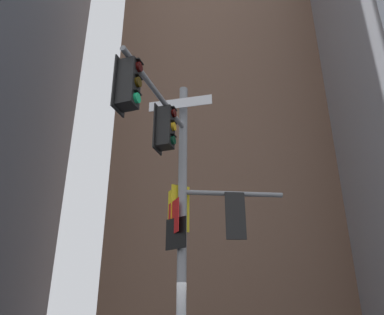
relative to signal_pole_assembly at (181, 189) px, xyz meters
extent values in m
cube|color=brown|center=(-0.49, 21.72, 18.12)|extent=(14.75, 14.75, 45.24)
cylinder|color=gray|center=(-0.07, 0.54, -0.71)|extent=(0.22, 0.22, 7.59)
cylinder|color=gray|center=(-0.33, -1.11, 1.88)|extent=(0.62, 3.31, 0.12)
cylinder|color=gray|center=(1.12, 0.87, 0.11)|extent=(2.42, 0.78, 0.12)
cube|color=black|center=(-0.44, -0.58, 1.28)|extent=(0.10, 0.48, 1.14)
cube|color=black|center=(-0.25, -0.61, 1.28)|extent=(0.39, 0.39, 1.00)
cylinder|color=#360605|center=(-0.05, -0.64, 1.63)|extent=(0.09, 0.21, 0.20)
cube|color=black|center=(-0.05, -0.64, 1.75)|extent=(0.10, 0.23, 0.02)
cylinder|color=yellow|center=(-0.05, -0.64, 1.28)|extent=(0.09, 0.21, 0.20)
cube|color=black|center=(-0.05, -0.64, 1.40)|extent=(0.10, 0.23, 0.02)
cylinder|color=#06311C|center=(-0.05, -0.64, 0.93)|extent=(0.09, 0.21, 0.20)
cube|color=black|center=(-0.05, -0.64, 1.05)|extent=(0.10, 0.23, 0.02)
cube|color=black|center=(-0.71, -2.39, 1.28)|extent=(0.10, 0.48, 1.14)
cube|color=black|center=(-0.53, -2.42, 1.28)|extent=(0.39, 0.39, 1.00)
cylinder|color=#360605|center=(-0.33, -2.45, 1.63)|extent=(0.09, 0.21, 0.20)
cube|color=black|center=(-0.32, -2.45, 1.75)|extent=(0.10, 0.23, 0.02)
cylinder|color=#3C2C06|center=(-0.33, -2.45, 1.28)|extent=(0.09, 0.21, 0.20)
cube|color=black|center=(-0.32, -2.45, 1.40)|extent=(0.10, 0.23, 0.02)
cylinder|color=#19C672|center=(-0.33, -2.45, 0.93)|extent=(0.09, 0.21, 0.20)
cube|color=black|center=(-0.32, -2.45, 1.05)|extent=(0.10, 0.23, 0.02)
cube|color=black|center=(1.17, 0.69, -0.49)|extent=(0.47, 0.16, 1.14)
cube|color=black|center=(1.12, 0.87, -0.49)|extent=(0.42, 0.42, 1.00)
cylinder|color=#360605|center=(1.07, 1.06, -0.14)|extent=(0.21, 0.11, 0.20)
cube|color=black|center=(1.07, 1.07, -0.02)|extent=(0.23, 0.13, 0.02)
cylinder|color=yellow|center=(1.07, 1.06, -0.49)|extent=(0.21, 0.11, 0.20)
cube|color=black|center=(1.07, 1.07, -0.37)|extent=(0.23, 0.13, 0.02)
cylinder|color=#06311C|center=(1.07, 1.06, -0.84)|extent=(0.21, 0.11, 0.20)
cube|color=black|center=(1.07, 1.07, -0.72)|extent=(0.23, 0.13, 0.02)
cube|color=yellow|center=(-0.14, 0.63, -0.26)|extent=(0.40, 0.31, 1.14)
cube|color=yellow|center=(-0.26, 0.79, -0.26)|extent=(0.48, 0.48, 1.00)
cylinder|color=#360605|center=(-0.38, 0.95, 0.09)|extent=(0.20, 0.17, 0.20)
cube|color=black|center=(-0.38, 0.95, 0.21)|extent=(0.22, 0.19, 0.02)
cylinder|color=yellow|center=(-0.38, 0.95, -0.26)|extent=(0.20, 0.17, 0.20)
cube|color=black|center=(-0.38, 0.95, -0.14)|extent=(0.22, 0.19, 0.02)
cylinder|color=#06311C|center=(-0.38, 0.95, -0.61)|extent=(0.20, 0.17, 0.20)
cube|color=black|center=(-0.38, 0.95, -0.49)|extent=(0.22, 0.19, 0.02)
cube|color=white|center=(-0.09, 0.19, 2.42)|extent=(1.68, 0.11, 0.28)
cube|color=#19479E|center=(-0.09, 0.19, 2.42)|extent=(1.64, 0.10, 0.24)
cube|color=red|center=(-0.26, 0.42, -0.54)|extent=(0.37, 0.54, 0.80)
cube|color=white|center=(-0.26, 0.42, -0.54)|extent=(0.35, 0.50, 0.76)
cube|color=black|center=(-0.18, 0.35, -0.94)|extent=(0.54, 0.30, 0.72)
cube|color=white|center=(-0.18, 0.35, -0.94)|extent=(0.50, 0.27, 0.68)
camera|label=1|loc=(1.76, -8.33, -3.03)|focal=36.80mm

